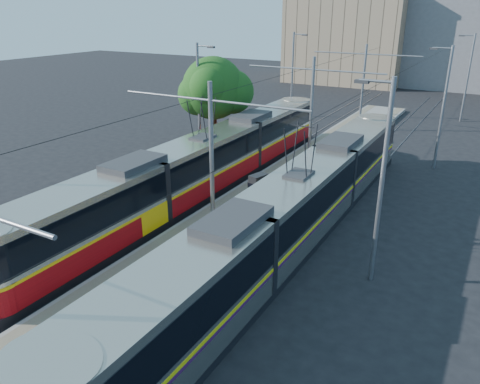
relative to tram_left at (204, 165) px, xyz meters
The scene contains 13 objects.
ground 13.24m from the tram_left, 74.08° to the right, with size 160.00×160.00×0.00m, color black.
platform 5.88m from the tram_left, 50.58° to the left, with size 4.00×50.00×0.30m, color gray.
tactile_strip_left 5.08m from the tram_left, 63.85° to the left, with size 0.70×50.00×0.01m, color gray.
tactile_strip_right 6.83m from the tram_left, 40.93° to the left, with size 0.70×50.00×0.01m, color gray.
rails 5.92m from the tram_left, 50.58° to the left, with size 8.71×70.00×0.03m.
tram_left is the anchor object (origin of this frame).
tram_right 7.86m from the tram_left, 23.59° to the right, with size 2.43×28.73×5.50m.
catenary 4.82m from the tram_left, 23.07° to the left, with size 9.20×70.00×7.00m.
street_lamps 9.45m from the tram_left, 66.75° to the left, with size 15.18×38.22×8.00m.
shelter 4.80m from the tram_left, 21.15° to the right, with size 0.81×1.07×2.10m.
tree 8.29m from the tram_left, 115.34° to the left, with size 4.85×4.49×7.05m.
building_left 48.03m from the tram_left, 97.69° to the left, with size 16.32×12.24×12.55m.
building_centre 52.57m from the tram_left, 79.42° to the left, with size 18.36×14.28×14.60m.
Camera 1 is at (10.93, -8.68, 10.21)m, focal length 35.00 mm.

